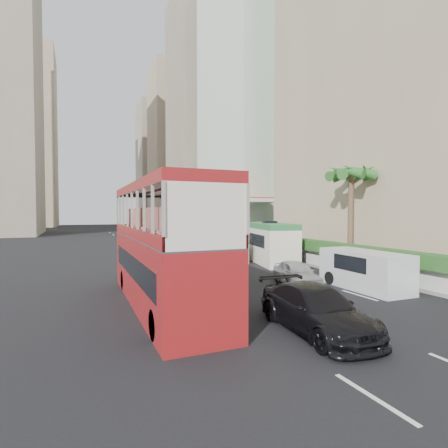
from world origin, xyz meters
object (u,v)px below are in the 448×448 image
minibus_near (218,244)px  palm_tree (350,219)px  panel_van_far (205,236)px  car_silver_lane_b (297,286)px  shell_station (251,221)px  panel_van_near (364,270)px  double_decker_bus (162,245)px  van_asset (210,257)px  car_silver_lane_a (202,277)px  car_black (316,332)px  minibus_far (270,243)px

minibus_near → palm_tree: bearing=-56.8°
palm_tree → panel_van_far: bearing=101.1°
car_silver_lane_b → shell_station: size_ratio=0.48×
palm_tree → panel_van_near: bearing=-126.5°
double_decker_bus → shell_station: bearing=55.2°
panel_van_far → van_asset: bearing=-119.3°
palm_tree → van_asset: bearing=125.1°
car_silver_lane_b → panel_van_far: size_ratio=0.70×
double_decker_bus → palm_tree: bearing=16.2°
car_silver_lane_a → minibus_near: minibus_near is taller
car_black → car_silver_lane_b: bearing=63.8°
double_decker_bus → panel_van_far: bearing=66.0°
van_asset → minibus_far: bearing=-46.4°
car_silver_lane_a → van_asset: (3.54, 8.12, 0.00)m
car_silver_lane_a → panel_van_near: panel_van_near is taller
shell_station → car_silver_lane_a: bearing=-125.1°
van_asset → panel_van_far: size_ratio=0.95×
double_decker_bus → car_black: double_decker_bus is taller
car_silver_lane_a → van_asset: 8.86m
car_silver_lane_b → panel_van_near: 3.48m
panel_van_near → palm_tree: bearing=54.9°
double_decker_bus → palm_tree: size_ratio=1.72×
car_silver_lane_a → double_decker_bus: bearing=-129.6°
car_black → panel_van_far: 28.69m
palm_tree → double_decker_bus: bearing=-163.8°
van_asset → shell_station: shell_station is taller
minibus_near → car_black: bearing=-109.3°
panel_van_far → car_black: bearing=-114.2°
car_silver_lane_a → panel_van_near: (6.52, -6.30, 0.95)m
double_decker_bus → car_silver_lane_a: double_decker_bus is taller
palm_tree → car_black: bearing=-137.2°
car_black → shell_station: size_ratio=0.63×
car_silver_lane_b → minibus_near: 10.66m
panel_van_far → car_silver_lane_a: bearing=-122.0°
car_black → minibus_near: 17.19m
shell_station → panel_van_far: bearing=-177.2°
double_decker_bus → minibus_near: double_decker_bus is taller
car_black → minibus_far: minibus_far is taller
car_silver_lane_a → van_asset: size_ratio=0.74×
car_black → panel_van_far: size_ratio=0.91×
van_asset → palm_tree: (6.65, -9.46, 3.38)m
car_silver_lane_b → car_black: (-3.57, -6.23, 0.00)m
van_asset → palm_tree: 12.05m
car_black → palm_tree: 14.02m
minibus_far → panel_van_far: 13.87m
double_decker_bus → car_black: bearing=-53.9°
car_silver_lane_a → car_silver_lane_b: (3.79, -4.36, 0.00)m
double_decker_bus → panel_van_near: (10.12, -0.96, -1.58)m
minibus_far → panel_van_near: bearing=-79.7°
panel_van_near → panel_van_far: 23.68m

